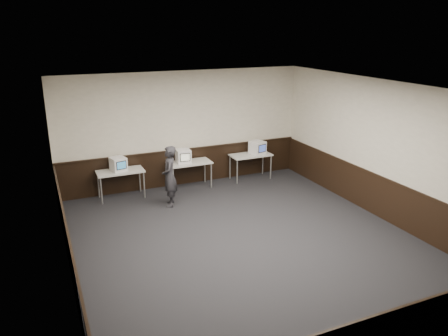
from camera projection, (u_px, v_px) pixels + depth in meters
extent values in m
plane|color=black|center=(247.00, 243.00, 9.15)|extent=(8.00, 8.00, 0.00)
plane|color=white|center=(250.00, 89.00, 8.16)|extent=(8.00, 8.00, 0.00)
plane|color=beige|center=(184.00, 129.00, 12.14)|extent=(7.00, 0.00, 7.00)
plane|color=beige|center=(399.00, 268.00, 5.17)|extent=(7.00, 0.00, 7.00)
plane|color=beige|center=(62.00, 197.00, 7.32)|extent=(0.00, 8.00, 8.00)
plane|color=beige|center=(385.00, 151.00, 9.98)|extent=(0.00, 8.00, 8.00)
cube|color=black|center=(185.00, 167.00, 12.46)|extent=(6.98, 0.04, 1.00)
cube|color=black|center=(70.00, 255.00, 7.67)|extent=(0.04, 7.98, 1.00)
cube|color=black|center=(379.00, 196.00, 10.32)|extent=(0.04, 7.98, 1.00)
cube|color=black|center=(185.00, 149.00, 12.29)|extent=(6.98, 0.06, 0.04)
cube|color=beige|center=(120.00, 171.00, 11.34)|extent=(1.20, 0.60, 0.04)
cylinder|color=#999999|center=(101.00, 191.00, 11.03)|extent=(0.04, 0.04, 0.71)
cylinder|color=#999999|center=(144.00, 185.00, 11.45)|extent=(0.04, 0.04, 0.71)
cylinder|color=#999999|center=(98.00, 185.00, 11.46)|extent=(0.04, 0.04, 0.71)
cylinder|color=#999999|center=(140.00, 179.00, 11.88)|extent=(0.04, 0.04, 0.71)
cube|color=beige|center=(189.00, 163.00, 12.06)|extent=(1.20, 0.60, 0.04)
cylinder|color=#999999|center=(173.00, 181.00, 11.75)|extent=(0.04, 0.04, 0.71)
cylinder|color=#999999|center=(211.00, 176.00, 12.17)|extent=(0.04, 0.04, 0.71)
cylinder|color=#999999|center=(168.00, 175.00, 12.19)|extent=(0.04, 0.04, 0.71)
cylinder|color=#999999|center=(205.00, 170.00, 12.60)|extent=(0.04, 0.04, 0.71)
cube|color=beige|center=(251.00, 155.00, 12.78)|extent=(1.20, 0.60, 0.04)
cylinder|color=#999999|center=(237.00, 172.00, 12.47)|extent=(0.04, 0.04, 0.71)
cylinder|color=#999999|center=(271.00, 167.00, 12.89)|extent=(0.04, 0.04, 0.71)
cylinder|color=#999999|center=(230.00, 167.00, 12.91)|extent=(0.04, 0.04, 0.71)
cylinder|color=#999999|center=(263.00, 163.00, 13.33)|extent=(0.04, 0.04, 0.71)
cube|color=white|center=(118.00, 164.00, 11.27)|extent=(0.44, 0.46, 0.36)
cube|color=black|center=(121.00, 165.00, 11.12)|extent=(0.27, 0.08, 0.22)
cube|color=teal|center=(122.00, 165.00, 11.11)|extent=(0.23, 0.06, 0.18)
cube|color=white|center=(183.00, 156.00, 11.95)|extent=(0.40, 0.42, 0.38)
cube|color=black|center=(185.00, 157.00, 11.76)|extent=(0.28, 0.04, 0.23)
cube|color=silver|center=(185.00, 157.00, 11.75)|extent=(0.24, 0.02, 0.19)
cube|color=white|center=(257.00, 148.00, 12.76)|extent=(0.47, 0.49, 0.38)
cube|color=black|center=(262.00, 148.00, 12.61)|extent=(0.28, 0.09, 0.23)
cube|color=#3950A9|center=(262.00, 148.00, 12.60)|extent=(0.24, 0.07, 0.19)
imported|color=#26252B|center=(170.00, 176.00, 10.83)|extent=(0.52, 0.65, 1.55)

